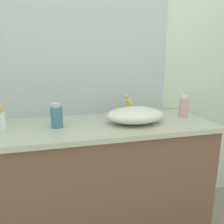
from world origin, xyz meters
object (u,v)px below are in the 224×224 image
(soap_dispenser, at_px, (1,121))
(perfume_bottle, at_px, (184,107))
(lotion_bottle, at_px, (57,116))
(sink_basin, at_px, (135,115))

(soap_dispenser, bearing_deg, perfume_bottle, 2.03)
(lotion_bottle, height_order, perfume_bottle, perfume_bottle)
(sink_basin, distance_m, perfume_bottle, 0.41)
(soap_dispenser, bearing_deg, lotion_bottle, 2.12)
(soap_dispenser, distance_m, lotion_bottle, 0.32)
(lotion_bottle, bearing_deg, soap_dispenser, -177.88)
(sink_basin, bearing_deg, lotion_bottle, 177.36)
(lotion_bottle, distance_m, perfume_bottle, 0.92)
(lotion_bottle, bearing_deg, sink_basin, -2.64)
(lotion_bottle, bearing_deg, perfume_bottle, 2.00)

